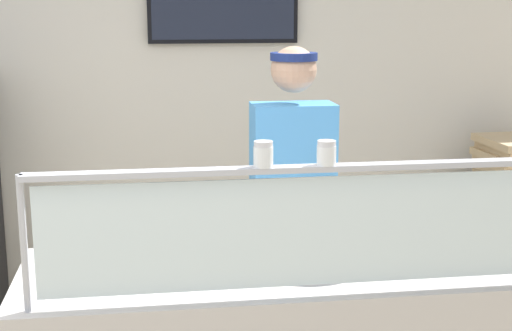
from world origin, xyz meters
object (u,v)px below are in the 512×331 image
(pizza_tray, at_px, (306,261))
(pizza_server, at_px, (315,257))
(pepper_flake_shaker, at_px, (326,154))
(parmesan_shaker, at_px, (263,156))
(worker_figure, at_px, (293,208))

(pizza_tray, distance_m, pizza_server, 0.04)
(pizza_server, bearing_deg, pizza_tray, 151.34)
(pizza_server, height_order, pepper_flake_shaker, pepper_flake_shaker)
(pizza_server, distance_m, pepper_flake_shaker, 0.54)
(parmesan_shaker, height_order, pepper_flake_shaker, parmesan_shaker)
(pepper_flake_shaker, bearing_deg, pizza_tray, 89.38)
(pizza_tray, height_order, parmesan_shaker, parmesan_shaker)
(pizza_tray, bearing_deg, pizza_server, -32.12)
(pepper_flake_shaker, height_order, worker_figure, worker_figure)
(worker_figure, bearing_deg, pizza_server, -93.64)
(parmesan_shaker, relative_size, worker_figure, 0.05)
(pizza_tray, distance_m, pepper_flake_shaker, 0.57)
(pizza_server, bearing_deg, worker_figure, 89.82)
(pizza_tray, bearing_deg, parmesan_shaker, -125.26)
(pizza_tray, relative_size, pepper_flake_shaker, 5.52)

